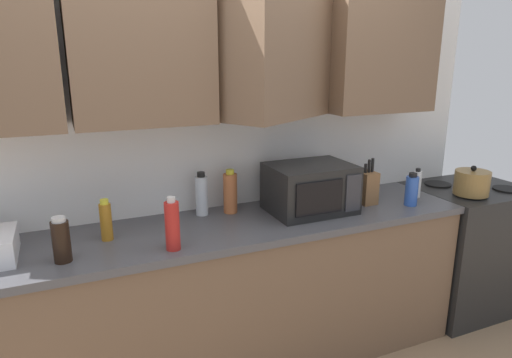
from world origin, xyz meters
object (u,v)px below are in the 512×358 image
Objects in this scene: bottle_soy_dark at (61,240)px; bottle_red_sauce at (172,225)px; kettle at (472,183)px; stove_range at (464,247)px; bottle_amber_vinegar at (106,221)px; bottle_blue_cleaner at (412,190)px; microwave at (310,188)px; bottle_white_jar at (417,184)px; knife_block at (367,187)px; bottle_clear_tall at (202,195)px; bottle_spice_jar at (230,193)px.

bottle_soy_dark is 0.80× the size of bottle_red_sauce.
bottle_soy_dark is at bearing 179.67° from kettle.
stove_range is at bearing 2.73° from bottle_soy_dark.
bottle_red_sauce is at bearing -41.80° from bottle_amber_vinegar.
microwave is at bearing 166.04° from bottle_blue_cleaner.
bottle_amber_vinegar reaches higher than bottle_white_jar.
bottle_soy_dark reaches higher than bottle_blue_cleaner.
bottle_blue_cleaner is (0.23, -0.14, -0.01)m from knife_block.
microwave reaches higher than kettle.
bottle_red_sauce is (-1.26, -0.21, 0.02)m from knife_block.
microwave is 1.90× the size of bottle_clear_tall.
bottle_clear_tall reaches higher than bottle_amber_vinegar.
bottle_clear_tall is (0.54, 0.17, 0.02)m from bottle_amber_vinegar.
bottle_white_jar is (-0.34, 0.13, -0.00)m from kettle.
bottle_amber_vinegar is at bearing 178.76° from stove_range.
bottle_amber_vinegar is at bearing 178.68° from microwave.
bottle_clear_tall is at bearing 173.40° from stove_range.
bottle_clear_tall is 1.39m from bottle_white_jar.
bottle_spice_jar is 0.99× the size of bottle_red_sauce.
bottle_red_sauce is at bearing -177.52° from bottle_blue_cleaner.
bottle_soy_dark is at bearing -176.98° from bottle_white_jar.
knife_block is 1.13× the size of bottle_clear_tall.
kettle is at bearing -140.53° from stove_range.
microwave reaches higher than bottle_blue_cleaner.
bottle_white_jar is at bearing -2.99° from microwave.
knife_block reaches higher than kettle.
bottle_white_jar is (0.37, -0.03, -0.02)m from knife_block.
knife_block is at bearing -12.02° from bottle_spice_jar.
microwave reaches higher than bottle_soy_dark.
stove_range is 2.49m from bottle_amber_vinegar.
kettle is 0.85× the size of bottle_spice_jar.
bottle_amber_vinegar is 0.81× the size of bottle_red_sauce.
stove_range is 2.69m from bottle_soy_dark.
bottle_clear_tall is at bearing 168.20° from kettle.
bottle_white_jar is (1.91, -0.07, -0.01)m from bottle_amber_vinegar.
bottle_soy_dark is 0.82m from bottle_clear_tall.
kettle is 0.84× the size of bottle_red_sauce.
bottle_clear_tall is 0.97× the size of bottle_red_sauce.
knife_block reaches higher than bottle_red_sauce.
bottle_blue_cleaner is at bearing -31.84° from knife_block.
bottle_white_jar reaches higher than stove_range.
knife_block is 1.40× the size of bottle_blue_cleaner.
bottle_red_sauce reaches higher than bottle_white_jar.
bottle_amber_vinegar is (-1.54, 0.04, -0.00)m from knife_block.
bottle_amber_vinegar reaches higher than bottle_soy_dark.
bottle_spice_jar is (-0.83, 0.18, 0.02)m from knife_block.
microwave is 1.14m from bottle_amber_vinegar.
bottle_white_jar is (1.21, -0.20, -0.03)m from bottle_spice_jar.
bottle_blue_cleaner is at bearing -16.73° from bottle_spice_jar.
bottle_soy_dark is 0.27m from bottle_amber_vinegar.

